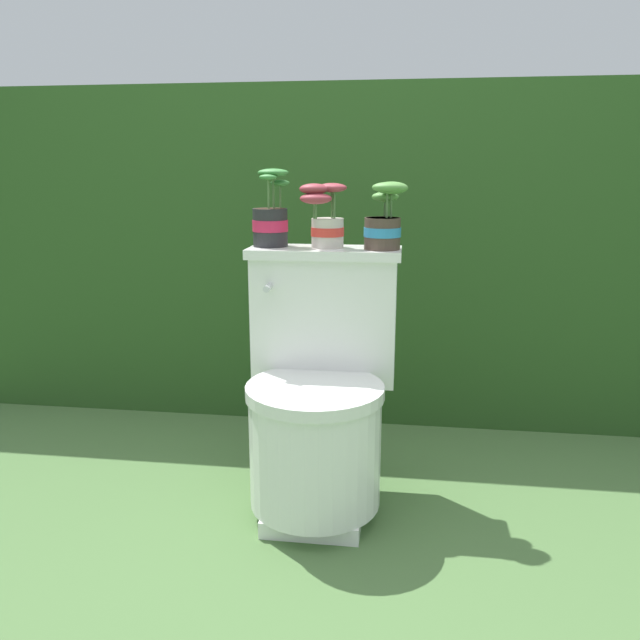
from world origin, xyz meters
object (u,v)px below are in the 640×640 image
potted_plant_midleft (325,218)px  potted_plant_middle (384,221)px  potted_plant_left (271,220)px  toilet (319,400)px

potted_plant_midleft → potted_plant_middle: bearing=-3.1°
potted_plant_left → potted_plant_midleft: potted_plant_left is taller
toilet → potted_plant_middle: 0.59m
potted_plant_left → potted_plant_middle: size_ratio=1.19×
toilet → potted_plant_left: (-0.18, 0.16, 0.54)m
potted_plant_midleft → potted_plant_middle: size_ratio=0.97×
potted_plant_middle → potted_plant_midleft: bearing=176.9°
potted_plant_left → potted_plant_midleft: size_ratio=1.22×
toilet → potted_plant_left: size_ratio=3.32×
potted_plant_left → potted_plant_midleft: bearing=-5.8°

